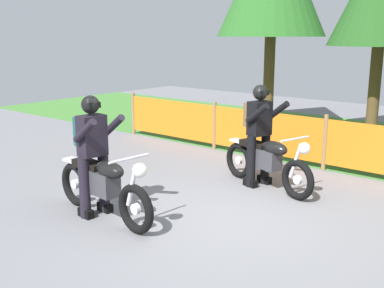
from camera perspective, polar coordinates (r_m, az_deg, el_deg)
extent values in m
cube|color=slate|center=(6.61, 4.58, -9.03)|extent=(24.00, 24.00, 0.02)
cube|color=#427A33|center=(11.70, 21.28, 0.07)|extent=(24.00, 5.61, 0.01)
cylinder|color=olive|center=(11.95, -7.13, 3.69)|extent=(0.08, 0.08, 1.05)
cylinder|color=olive|center=(10.28, 2.74, 2.21)|extent=(0.08, 0.08, 1.05)
cylinder|color=olive|center=(9.02, 15.85, 0.16)|extent=(0.08, 0.08, 1.05)
cube|color=orange|center=(11.07, -2.57, 3.12)|extent=(2.47, 0.02, 0.85)
cube|color=orange|center=(9.58, 8.87, 1.38)|extent=(2.47, 0.02, 0.85)
cylinder|color=brown|center=(12.50, 9.29, 7.22)|extent=(0.28, 0.28, 2.42)
cylinder|color=brown|center=(12.19, 21.25, 5.85)|extent=(0.28, 0.28, 2.22)
torus|color=black|center=(6.04, -6.86, -7.85)|extent=(0.66, 0.17, 0.65)
cylinder|color=silver|center=(6.04, -6.86, -7.85)|extent=(0.15, 0.07, 0.14)
torus|color=black|center=(7.16, -14.01, -4.75)|extent=(0.66, 0.17, 0.65)
cylinder|color=silver|center=(7.16, -14.01, -4.75)|extent=(0.15, 0.07, 0.14)
cube|color=#38383D|center=(6.57, -11.07, -4.55)|extent=(0.63, 0.30, 0.33)
ellipsoid|color=black|center=(6.31, -9.96, -3.09)|extent=(0.55, 0.30, 0.22)
cube|color=black|center=(6.72, -12.37, -2.48)|extent=(0.59, 0.28, 0.10)
cube|color=silver|center=(7.06, -14.17, -1.98)|extent=(0.38, 0.20, 0.04)
cylinder|color=silver|center=(5.98, -7.31, -5.05)|extent=(0.24, 0.08, 0.58)
sphere|color=white|center=(5.79, -6.38, -3.21)|extent=(0.20, 0.20, 0.18)
cylinder|color=silver|center=(5.92, -7.65, -1.76)|extent=(0.09, 0.61, 0.03)
cylinder|color=silver|center=(6.96, -11.43, -5.70)|extent=(0.57, 0.13, 0.07)
torus|color=black|center=(7.36, 12.71, -4.27)|extent=(0.64, 0.28, 0.63)
cylinder|color=silver|center=(7.36, 12.71, -4.27)|extent=(0.15, 0.10, 0.14)
torus|color=black|center=(8.31, 5.72, -1.97)|extent=(0.64, 0.28, 0.63)
cylinder|color=silver|center=(8.31, 5.72, -1.97)|extent=(0.15, 0.10, 0.14)
cube|color=#38383D|center=(7.81, 8.79, -1.72)|extent=(0.64, 0.39, 0.32)
ellipsoid|color=black|center=(7.59, 10.03, -0.49)|extent=(0.56, 0.37, 0.22)
cube|color=black|center=(7.94, 7.62, -0.03)|extent=(0.59, 0.36, 0.10)
cube|color=silver|center=(8.23, 5.77, 0.35)|extent=(0.39, 0.25, 0.04)
cylinder|color=silver|center=(7.32, 12.48, -2.02)|extent=(0.24, 0.12, 0.56)
sphere|color=white|center=(7.16, 13.50, -0.53)|extent=(0.22, 0.22, 0.18)
cylinder|color=silver|center=(7.26, 12.39, 0.61)|extent=(0.19, 0.58, 0.03)
cylinder|color=silver|center=(8.17, 8.02, -2.77)|extent=(0.54, 0.22, 0.07)
cylinder|color=black|center=(6.80, -10.65, -4.64)|extent=(0.16, 0.16, 0.86)
cube|color=black|center=(6.92, -10.52, -7.55)|extent=(0.27, 0.13, 0.12)
cylinder|color=black|center=(6.63, -12.94, -5.20)|extent=(0.16, 0.16, 0.86)
cube|color=black|center=(6.76, -12.77, -8.18)|extent=(0.27, 0.13, 0.12)
cube|color=black|center=(6.53, -12.07, 1.02)|extent=(0.27, 0.38, 0.56)
cylinder|color=black|center=(6.48, -9.63, 2.14)|extent=(0.49, 0.15, 0.38)
cylinder|color=black|center=(6.24, -12.91, 1.57)|extent=(0.49, 0.15, 0.38)
sphere|color=black|center=(6.45, -12.25, 4.71)|extent=(0.27, 0.27, 0.25)
cube|color=black|center=(6.37, -11.76, 4.62)|extent=(0.05, 0.18, 0.08)
cube|color=#194C47|center=(6.66, -12.89, 1.57)|extent=(0.19, 0.29, 0.40)
cylinder|color=black|center=(8.03, 8.88, -1.77)|extent=(0.19, 0.19, 0.86)
cube|color=black|center=(8.14, 8.79, -4.29)|extent=(0.28, 0.18, 0.12)
cylinder|color=black|center=(7.82, 7.18, -2.13)|extent=(0.19, 0.19, 0.86)
cube|color=black|center=(7.93, 7.10, -4.70)|extent=(0.28, 0.18, 0.12)
cube|color=black|center=(7.77, 8.21, 3.11)|extent=(0.33, 0.41, 0.56)
cylinder|color=black|center=(7.77, 10.34, 3.96)|extent=(0.49, 0.23, 0.38)
cylinder|color=black|center=(7.47, 7.93, 3.67)|extent=(0.49, 0.23, 0.38)
sphere|color=black|center=(7.71, 8.31, 6.22)|extent=(0.31, 0.31, 0.25)
cube|color=black|center=(7.64, 8.83, 6.14)|extent=(0.08, 0.18, 0.08)
cube|color=brown|center=(7.89, 7.38, 3.58)|extent=(0.23, 0.31, 0.40)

